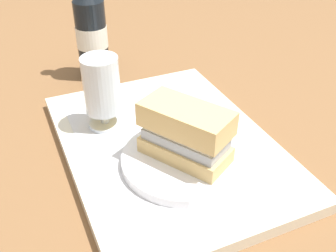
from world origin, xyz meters
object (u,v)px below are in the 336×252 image
(plate, at_px, (186,159))
(sandwich, at_px, (185,131))
(beer_bottle, at_px, (91,30))
(beer_glass, at_px, (102,90))

(plate, xyz_separation_m, sandwich, (0.00, 0.00, 0.05))
(plate, distance_m, sandwich, 0.05)
(plate, height_order, beer_bottle, beer_bottle)
(plate, relative_size, beer_bottle, 0.71)
(beer_glass, xyz_separation_m, beer_bottle, (0.23, -0.04, 0.01))
(sandwich, relative_size, beer_glass, 1.16)
(beer_glass, bearing_deg, plate, -150.96)
(plate, distance_m, beer_bottle, 0.39)
(plate, relative_size, sandwich, 1.32)
(beer_glass, bearing_deg, beer_bottle, -10.85)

